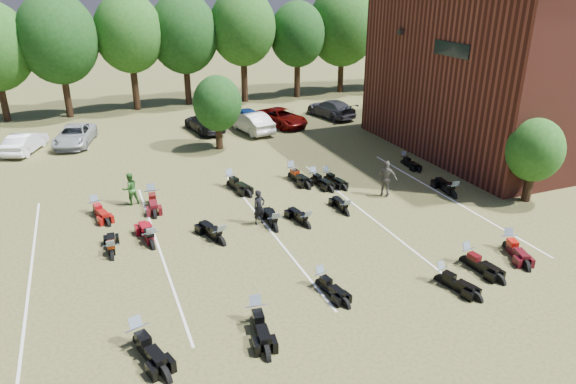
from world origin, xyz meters
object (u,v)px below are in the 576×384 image
motorcycle_7 (152,247)px  motorcycle_14 (153,203)px  person_grey (386,179)px  motorcycle_3 (256,322)px  car_4 (249,118)px  person_green (130,189)px  person_black (259,207)px  motorcycle_0 (140,345)px

motorcycle_7 → motorcycle_14: size_ratio=0.99×
person_grey → motorcycle_3: bearing=82.1°
car_4 → motorcycle_14: 15.01m
motorcycle_14 → car_4: bearing=56.8°
car_4 → motorcycle_14: size_ratio=1.68×
person_green → motorcycle_14: 1.33m
motorcycle_7 → person_green: bearing=-92.6°
car_4 → person_grey: size_ratio=2.11×
person_black → person_grey: person_grey is taller
motorcycle_0 → motorcycle_7: motorcycle_0 is taller
person_black → motorcycle_14: (-4.33, 4.37, -0.84)m
car_4 → motorcycle_0: car_4 is taller
person_green → car_4: bearing=-145.8°
motorcycle_7 → person_grey: bearing=179.1°
person_black → motorcycle_7: (-5.03, -0.42, -0.84)m
person_green → motorcycle_7: (0.31, -5.00, -0.85)m
motorcycle_7 → motorcycle_0: bearing=72.5°
motorcycle_0 → motorcycle_7: size_ratio=1.03×
person_green → person_grey: (12.63, -3.87, 0.13)m
person_green → person_grey: bearing=147.9°
person_grey → motorcycle_0: 15.59m
person_black → motorcycle_3: (-2.52, -7.05, -0.84)m
motorcycle_7 → person_black: bearing=178.7°
car_4 → person_black: size_ratio=2.45×
car_4 → motorcycle_7: (-9.79, -16.72, -0.70)m
car_4 → motorcycle_3: (-7.29, -23.34, -0.70)m
motorcycle_14 → motorcycle_0: bearing=-96.0°
person_green → motorcycle_3: size_ratio=0.70×
car_4 → person_green: size_ratio=2.43×
person_black → motorcycle_3: person_black is taller
car_4 → motorcycle_7: 19.39m
motorcycle_0 → motorcycle_3: size_ratio=1.04×
motorcycle_3 → motorcycle_7: motorcycle_7 is taller
car_4 → motorcycle_7: car_4 is taller
car_4 → motorcycle_3: size_ratio=1.70×
person_green → person_grey: person_grey is taller
motorcycle_3 → motorcycle_7: 7.09m
person_green → motorcycle_7: size_ratio=0.69×
person_black → motorcycle_3: size_ratio=0.69×
person_black → person_grey: (7.30, 0.70, 0.14)m
person_green → motorcycle_0: bearing=70.0°
person_black → motorcycle_0: 9.34m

